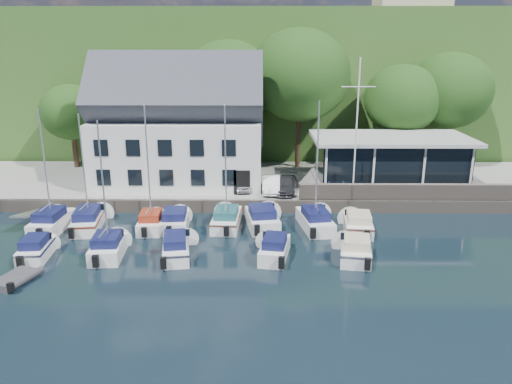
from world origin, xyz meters
TOP-DOWN VIEW (x-y plane):
  - ground at (0.00, 0.00)m, footprint 180.00×180.00m
  - quay at (0.00, 17.50)m, footprint 60.00×13.00m
  - quay_face at (0.00, 11.00)m, footprint 60.00×0.30m
  - hillside at (0.00, 62.00)m, footprint 160.00×75.00m
  - field_patch at (8.00, 70.00)m, footprint 50.00×30.00m
  - harbor_building at (-7.00, 16.50)m, footprint 14.40×8.20m
  - club_pavilion at (11.00, 16.00)m, footprint 13.20×7.20m
  - seawall at (12.00, 11.40)m, footprint 18.00×0.50m
  - gangway at (-16.50, 9.00)m, footprint 1.20×6.00m
  - car_silver at (-1.50, 13.99)m, footprint 1.92×3.71m
  - car_white at (0.86, 13.32)m, footprint 1.51×4.00m
  - car_dgrey at (2.03, 13.25)m, footprint 2.43×4.44m
  - car_blue at (6.06, 13.24)m, footprint 1.50×3.62m
  - flagpole at (7.27, 12.06)m, footprint 2.56×0.20m
  - tree_0 at (-18.00, 21.65)m, footprint 5.84×5.84m
  - tree_1 at (-11.14, 21.32)m, footprint 7.43×7.43m
  - tree_2 at (-3.05, 22.45)m, footprint 8.79×8.79m
  - tree_3 at (3.60, 21.98)m, footprint 9.57×9.57m
  - tree_4 at (13.28, 21.59)m, footprint 7.18×7.18m
  - tree_5 at (17.94, 22.51)m, footprint 7.97×7.97m
  - boat_r1_0 at (-14.71, 7.15)m, footprint 2.28×6.13m
  - boat_r1_1 at (-12.27, 7.68)m, footprint 2.75×6.98m
  - boat_r1_2 at (-7.72, 7.33)m, footprint 2.01×5.16m
  - boat_r1_3 at (-6.08, 7.61)m, footprint 2.26×5.39m
  - boat_r1_4 at (-2.46, 7.96)m, footprint 2.36×6.28m
  - boat_r1_5 at (0.09, 7.89)m, footprint 3.10×6.17m
  - boat_r1_6 at (3.85, 7.64)m, footprint 3.01×6.69m
  - boat_r1_7 at (6.78, 7.03)m, footprint 2.59×5.56m
  - boat_r2_0 at (-13.76, 2.44)m, footprint 2.08×5.00m
  - boat_r2_1 at (-9.43, 2.76)m, footprint 2.36×5.58m
  - boat_r2_2 at (-5.26, 2.81)m, footprint 2.61×6.26m
  - boat_r2_3 at (0.83, 2.57)m, footprint 2.56×5.42m
  - boat_r2_4 at (5.77, 2.40)m, footprint 2.78×5.34m
  - dinghy_1 at (-13.53, -1.01)m, footprint 2.40×3.11m

SIDE VIEW (x-z plane):
  - ground at x=0.00m, z-range 0.00..0.00m
  - gangway at x=-16.50m, z-range -0.70..0.70m
  - dinghy_1 at x=-13.53m, z-range 0.00..0.64m
  - quay at x=0.00m, z-range 0.00..1.00m
  - quay_face at x=0.00m, z-range 0.00..1.00m
  - boat_r1_7 at x=6.78m, z-range 0.00..1.40m
  - boat_r1_3 at x=-6.08m, z-range 0.00..1.41m
  - boat_r2_0 at x=-13.76m, z-range 0.00..1.42m
  - boat_r2_2 at x=-5.26m, z-range 0.00..1.44m
  - boat_r2_4 at x=5.77m, z-range 0.00..1.45m
  - boat_r2_3 at x=0.83m, z-range 0.00..1.46m
  - boat_r1_5 at x=0.09m, z-range 0.00..1.56m
  - seawall at x=12.00m, z-range 1.00..2.20m
  - car_silver at x=-1.50m, z-range 1.00..2.21m
  - car_dgrey at x=2.03m, z-range 1.00..2.22m
  - car_blue at x=6.06m, z-range 1.00..2.23m
  - car_white at x=0.86m, z-range 1.00..2.30m
  - club_pavilion at x=11.00m, z-range 1.00..5.10m
  - boat_r1_2 at x=-7.72m, z-range 0.00..8.40m
  - boat_r1_4 at x=-2.46m, z-range 0.00..8.68m
  - boat_r1_1 at x=-12.27m, z-range 0.00..9.02m
  - boat_r2_1 at x=-9.43m, z-range 0.00..9.07m
  - boat_r1_6 at x=3.85m, z-range 0.00..9.19m
  - boat_r1_0 at x=-14.71m, z-range 0.00..9.60m
  - tree_0 at x=-18.00m, z-range 1.00..8.98m
  - harbor_building at x=-7.00m, z-range 1.00..9.70m
  - tree_4 at x=13.28m, z-range 1.00..10.81m
  - tree_1 at x=-11.14m, z-range 1.00..11.15m
  - flagpole at x=7.27m, z-range 1.00..11.67m
  - tree_5 at x=17.94m, z-range 1.00..11.89m
  - tree_2 at x=-3.05m, z-range 1.00..13.01m
  - tree_3 at x=3.60m, z-range 1.00..14.08m
  - hillside at x=0.00m, z-range 0.00..16.00m
  - field_patch at x=8.00m, z-range 16.00..16.30m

